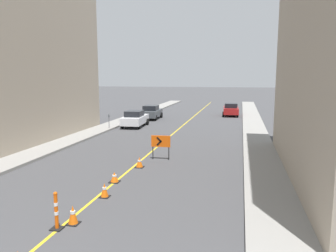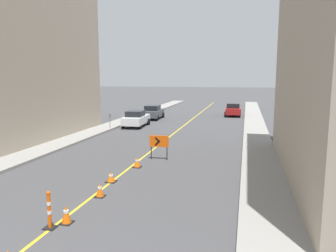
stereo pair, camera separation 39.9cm
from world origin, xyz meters
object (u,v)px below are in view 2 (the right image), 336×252
object	(u,v)px
traffic_cone_third	(100,190)
delineator_post_front	(49,212)
parked_car_curb_near	(136,118)
arrow_barricade_primary	(159,142)
parked_car_curb_mid	(153,112)
traffic_cone_fifth	(137,162)
parked_car_curb_far	(233,109)
traffic_cone_fourth	(111,177)
parking_meter_far_curb	(110,118)
traffic_cone_second	(66,214)

from	to	relation	value
traffic_cone_third	delineator_post_front	xyz separation A→B (m)	(-0.35, -2.98, 0.26)
parked_car_curb_near	arrow_barricade_primary	bearing A→B (deg)	-68.29
delineator_post_front	parked_car_curb_mid	bearing A→B (deg)	99.17
traffic_cone_fifth	arrow_barricade_primary	size ratio (longest dim) A/B	0.39
arrow_barricade_primary	parked_car_curb_far	size ratio (longest dim) A/B	0.33
traffic_cone_third	traffic_cone_fifth	size ratio (longest dim) A/B	1.03
traffic_cone_fourth	parking_meter_far_curb	world-z (taller)	parking_meter_far_curb
traffic_cone_second	parked_car_curb_mid	distance (m)	27.36
traffic_cone_third	arrow_barricade_primary	distance (m)	6.53
traffic_cone_third	traffic_cone_fourth	world-z (taller)	traffic_cone_third
traffic_cone_fifth	arrow_barricade_primary	world-z (taller)	arrow_barricade_primary
delineator_post_front	parked_car_curb_mid	world-z (taller)	parked_car_curb_mid
traffic_cone_second	parked_car_curb_mid	size ratio (longest dim) A/B	0.15
parked_car_curb_far	traffic_cone_fourth	bearing A→B (deg)	-101.83
traffic_cone_fourth	parked_car_curb_near	xyz separation A→B (m)	(-4.45, 16.52, 0.56)
traffic_cone_second	parked_car_curb_near	xyz separation A→B (m)	(-4.74, 20.93, 0.48)
traffic_cone_fourth	arrow_barricade_primary	distance (m)	4.76
parked_car_curb_mid	traffic_cone_fifth	bearing A→B (deg)	-78.91
traffic_cone_fourth	traffic_cone_fifth	world-z (taller)	traffic_cone_fifth
delineator_post_front	traffic_cone_second	bearing A→B (deg)	54.24
traffic_cone_second	traffic_cone_fourth	xyz separation A→B (m)	(-0.29, 4.40, -0.08)
traffic_cone_third	parked_car_curb_far	distance (m)	29.91
parked_car_curb_near	parked_car_curb_mid	size ratio (longest dim) A/B	1.00
traffic_cone_second	traffic_cone_fifth	xyz separation A→B (m)	(0.08, 7.07, -0.04)
traffic_cone_fifth	traffic_cone_third	bearing A→B (deg)	-90.65
delineator_post_front	parked_car_curb_far	size ratio (longest dim) A/B	0.29
parked_car_curb_mid	parked_car_curb_far	distance (m)	10.30
traffic_cone_second	parking_meter_far_curb	world-z (taller)	parking_meter_far_curb
traffic_cone_fourth	parked_car_curb_far	bearing A→B (deg)	80.92
parked_car_curb_near	parking_meter_far_curb	xyz separation A→B (m)	(-1.75, -2.30, 0.28)
traffic_cone_fourth	parked_car_curb_mid	size ratio (longest dim) A/B	0.11
traffic_cone_second	delineator_post_front	bearing A→B (deg)	-125.76
parked_car_curb_far	parking_meter_far_curb	world-z (taller)	parked_car_curb_far
parked_car_curb_far	parking_meter_far_curb	size ratio (longest dim) A/B	3.39
traffic_cone_fourth	traffic_cone_fifth	xyz separation A→B (m)	(0.37, 2.67, 0.04)
traffic_cone_fifth	parked_car_curb_mid	world-z (taller)	parked_car_curb_mid
traffic_cone_fourth	parking_meter_far_curb	bearing A→B (deg)	113.55
parked_car_curb_mid	parking_meter_far_curb	bearing A→B (deg)	-104.44
traffic_cone_third	traffic_cone_fourth	bearing A→B (deg)	99.74
delineator_post_front	parked_car_curb_far	bearing A→B (deg)	82.20
parked_car_curb_far	delineator_post_front	bearing A→B (deg)	-100.55
parked_car_curb_mid	parked_car_curb_far	bearing A→B (deg)	27.78
arrow_barricade_primary	parked_car_curb_far	xyz separation A→B (m)	(3.34, 23.18, -0.24)
parked_car_curb_near	traffic_cone_fifth	bearing A→B (deg)	-73.97
parked_car_curb_near	parked_car_curb_mid	distance (m)	6.02
parked_car_curb_near	traffic_cone_second	bearing A→B (deg)	-80.40
traffic_cone_fourth	traffic_cone_fifth	bearing A→B (deg)	82.02
parked_car_curb_near	parked_car_curb_mid	bearing A→B (deg)	86.87
parked_car_curb_near	parked_car_curb_far	world-z (taller)	same
parked_car_curb_mid	traffic_cone_second	bearing A→B (deg)	-82.57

